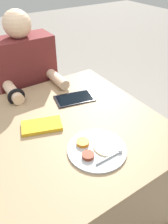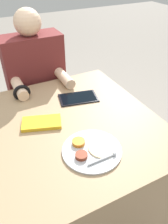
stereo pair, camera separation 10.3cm
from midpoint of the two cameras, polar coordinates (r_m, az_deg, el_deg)
The scene contains 6 objects.
ground_plane at distance 1.77m, azimuth -1.00°, elevation -22.03°, with size 12.00×12.00×0.00m, color gray.
dining_table at distance 1.46m, azimuth -1.15°, elevation -14.32°, with size 0.95×1.00×0.75m.
thali_tray at distance 1.04m, azimuth 4.92°, elevation -9.92°, with size 0.28×0.28×0.03m.
red_notebook at distance 1.19m, azimuth -8.59°, elevation -2.93°, with size 0.23×0.18×0.02m.
tablet_device at distance 1.39m, azimuth 0.63°, elevation 3.66°, with size 0.26×0.19×0.01m.
person_diner at distance 1.78m, azimuth -10.37°, elevation 4.16°, with size 0.43×0.43×1.22m.
Camera 2 is at (-0.35, -0.86, 1.51)m, focal length 35.00 mm.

